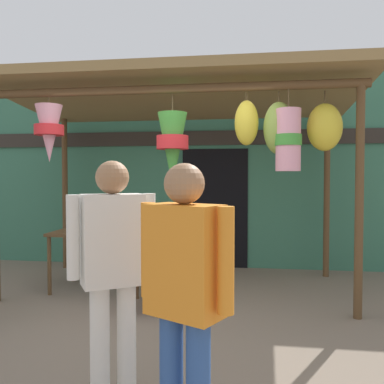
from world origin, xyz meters
name	(u,v)px	position (x,y,z in m)	size (l,w,h in m)	color
ground_plane	(157,313)	(0.00, 0.00, 0.00)	(30.00, 30.00, 0.00)	#756656
shop_facade	(191,164)	(0.00, 2.58, 1.76)	(9.65, 0.29, 3.52)	#387056
market_stall_canopy	(184,107)	(0.16, 0.90, 2.44)	(4.73, 2.39, 2.81)	brown
display_table	(102,237)	(-0.96, 0.85, 0.72)	(1.26, 0.80, 0.80)	brown
flower_heap_on_table	(102,225)	(-0.95, 0.82, 0.88)	(0.70, 0.49, 0.15)	pink
folding_chair	(146,266)	(-0.16, 0.12, 0.50)	(0.42, 0.42, 0.84)	#AD1E1E
wicker_basket_by_table	(186,288)	(0.23, 0.58, 0.14)	(0.49, 0.49, 0.27)	olive
customer_foreground	(184,287)	(0.69, -2.29, 0.94)	(0.54, 0.38, 1.60)	#2D5193
shopper_by_bananas	(113,261)	(0.12, -1.81, 0.96)	(0.52, 0.40, 1.63)	silver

